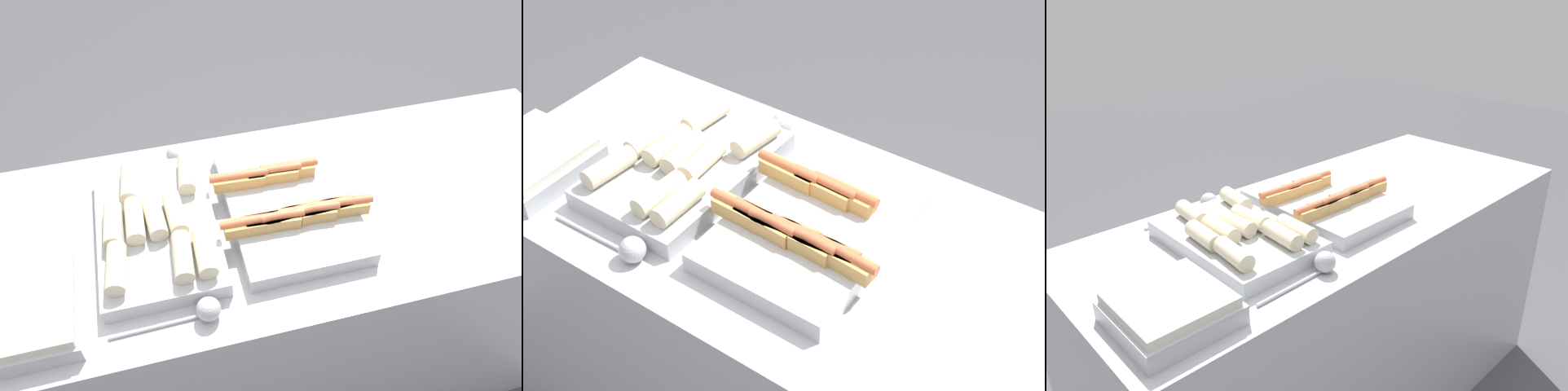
{
  "view_description": "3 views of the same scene",
  "coord_description": "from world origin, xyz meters",
  "views": [
    {
      "loc": [
        -0.38,
        -0.92,
        1.99
      ],
      "look_at": [
        -0.14,
        0.0,
        0.99
      ],
      "focal_mm": 35.0,
      "sensor_mm": 36.0,
      "label": 1
    },
    {
      "loc": [
        0.54,
        -1.0,
        2.04
      ],
      "look_at": [
        -0.14,
        0.0,
        0.99
      ],
      "focal_mm": 50.0,
      "sensor_mm": 36.0,
      "label": 2
    },
    {
      "loc": [
        -1.2,
        -1.11,
        1.64
      ],
      "look_at": [
        -0.14,
        0.0,
        0.99
      ],
      "focal_mm": 35.0,
      "sensor_mm": 36.0,
      "label": 3
    }
  ],
  "objects": [
    {
      "name": "serving_spoon_far",
      "position": [
        -0.35,
        0.28,
        0.94
      ],
      "size": [
        0.27,
        0.06,
        0.06
      ],
      "color": "#B2B5BA",
      "rests_on": "counter"
    },
    {
      "name": "ground_plane",
      "position": [
        0.0,
        0.0,
        0.0
      ],
      "size": [
        12.0,
        12.0,
        0.0
      ],
      "primitive_type": "plane",
      "color": "#4C4C51"
    },
    {
      "name": "serving_spoon_near",
      "position": [
        -0.35,
        -0.28,
        0.94
      ],
      "size": [
        0.27,
        0.06,
        0.06
      ],
      "color": "#B2B5BA",
      "rests_on": "counter"
    },
    {
      "name": "tray_wraps",
      "position": [
        -0.43,
        -0.0,
        0.95
      ],
      "size": [
        0.31,
        0.49,
        0.1
      ],
      "color": "#B7BABF",
      "rests_on": "counter"
    },
    {
      "name": "tray_side_front",
      "position": [
        -0.76,
        -0.19,
        0.95
      ],
      "size": [
        0.25,
        0.26,
        0.07
      ],
      "color": "#B7BABF",
      "rests_on": "counter"
    },
    {
      "name": "tray_hotdogs",
      "position": [
        -0.06,
        -0.01,
        0.95
      ],
      "size": [
        0.42,
        0.49,
        0.1
      ],
      "color": "#B7BABF",
      "rests_on": "counter"
    },
    {
      "name": "counter",
      "position": [
        0.0,
        0.0,
        0.46
      ],
      "size": [
        1.85,
        0.73,
        0.91
      ],
      "color": "#B7BABF",
      "rests_on": "ground_plane"
    }
  ]
}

